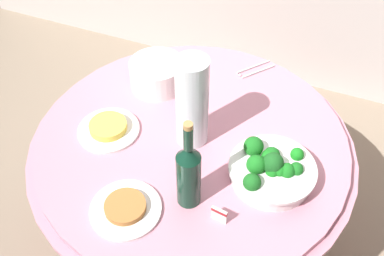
{
  "coord_description": "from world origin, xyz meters",
  "views": [
    {
      "loc": [
        0.41,
        -0.99,
        1.9
      ],
      "look_at": [
        0.0,
        0.0,
        0.79
      ],
      "focal_mm": 41.77,
      "sensor_mm": 36.0,
      "label": 1
    }
  ],
  "objects_px": {
    "serving_tongs": "(254,70)",
    "food_plate_fried_egg": "(108,128)",
    "plate_stack": "(157,74)",
    "decorative_fruit_vase": "(192,105)",
    "food_plate_peanuts": "(126,208)",
    "broccoli_bowl": "(271,170)",
    "label_placard_front": "(219,214)",
    "wine_bottle": "(189,173)"
  },
  "relations": [
    {
      "from": "broccoli_bowl",
      "to": "serving_tongs",
      "type": "distance_m",
      "value": 0.56
    },
    {
      "from": "food_plate_peanuts",
      "to": "label_placard_front",
      "type": "relative_size",
      "value": 4.0
    },
    {
      "from": "food_plate_peanuts",
      "to": "food_plate_fried_egg",
      "type": "relative_size",
      "value": 1.0
    },
    {
      "from": "broccoli_bowl",
      "to": "food_plate_fried_egg",
      "type": "height_order",
      "value": "broccoli_bowl"
    },
    {
      "from": "broccoli_bowl",
      "to": "wine_bottle",
      "type": "relative_size",
      "value": 0.83
    },
    {
      "from": "wine_bottle",
      "to": "label_placard_front",
      "type": "height_order",
      "value": "wine_bottle"
    },
    {
      "from": "food_plate_peanuts",
      "to": "food_plate_fried_egg",
      "type": "height_order",
      "value": "food_plate_fried_egg"
    },
    {
      "from": "serving_tongs",
      "to": "food_plate_fried_egg",
      "type": "relative_size",
      "value": 0.69
    },
    {
      "from": "food_plate_fried_egg",
      "to": "label_placard_front",
      "type": "height_order",
      "value": "label_placard_front"
    },
    {
      "from": "wine_bottle",
      "to": "broccoli_bowl",
      "type": "bearing_deg",
      "value": 39.43
    },
    {
      "from": "plate_stack",
      "to": "food_plate_fried_egg",
      "type": "xyz_separation_m",
      "value": [
        -0.05,
        -0.3,
        -0.04
      ]
    },
    {
      "from": "food_plate_peanuts",
      "to": "food_plate_fried_egg",
      "type": "xyz_separation_m",
      "value": [
        -0.22,
        0.27,
        0.0
      ]
    },
    {
      "from": "plate_stack",
      "to": "broccoli_bowl",
      "type": "bearing_deg",
      "value": -28.02
    },
    {
      "from": "decorative_fruit_vase",
      "to": "food_plate_peanuts",
      "type": "distance_m",
      "value": 0.39
    },
    {
      "from": "serving_tongs",
      "to": "food_plate_peanuts",
      "type": "height_order",
      "value": "food_plate_peanuts"
    },
    {
      "from": "serving_tongs",
      "to": "food_plate_fried_egg",
      "type": "distance_m",
      "value": 0.65
    },
    {
      "from": "decorative_fruit_vase",
      "to": "serving_tongs",
      "type": "bearing_deg",
      "value": 78.01
    },
    {
      "from": "food_plate_peanuts",
      "to": "wine_bottle",
      "type": "bearing_deg",
      "value": 34.81
    },
    {
      "from": "wine_bottle",
      "to": "serving_tongs",
      "type": "bearing_deg",
      "value": 89.57
    },
    {
      "from": "plate_stack",
      "to": "decorative_fruit_vase",
      "type": "distance_m",
      "value": 0.33
    },
    {
      "from": "broccoli_bowl",
      "to": "label_placard_front",
      "type": "bearing_deg",
      "value": -115.08
    },
    {
      "from": "wine_bottle",
      "to": "decorative_fruit_vase",
      "type": "relative_size",
      "value": 0.99
    },
    {
      "from": "wine_bottle",
      "to": "decorative_fruit_vase",
      "type": "distance_m",
      "value": 0.26
    },
    {
      "from": "food_plate_fried_egg",
      "to": "serving_tongs",
      "type": "bearing_deg",
      "value": 54.21
    },
    {
      "from": "wine_bottle",
      "to": "label_placard_front",
      "type": "relative_size",
      "value": 6.11
    },
    {
      "from": "serving_tongs",
      "to": "food_plate_fried_egg",
      "type": "xyz_separation_m",
      "value": [
        -0.38,
        -0.53,
        0.01
      ]
    },
    {
      "from": "plate_stack",
      "to": "food_plate_fried_egg",
      "type": "bearing_deg",
      "value": -100.2
    },
    {
      "from": "food_plate_fried_egg",
      "to": "wine_bottle",
      "type": "bearing_deg",
      "value": -23.17
    },
    {
      "from": "serving_tongs",
      "to": "food_plate_peanuts",
      "type": "bearing_deg",
      "value": -101.72
    },
    {
      "from": "food_plate_peanuts",
      "to": "plate_stack",
      "type": "bearing_deg",
      "value": 105.89
    },
    {
      "from": "decorative_fruit_vase",
      "to": "food_plate_fried_egg",
      "type": "xyz_separation_m",
      "value": [
        -0.29,
        -0.08,
        -0.15
      ]
    },
    {
      "from": "wine_bottle",
      "to": "serving_tongs",
      "type": "xyz_separation_m",
      "value": [
        0.01,
        0.69,
        -0.12
      ]
    },
    {
      "from": "food_plate_fried_egg",
      "to": "label_placard_front",
      "type": "bearing_deg",
      "value": -21.96
    },
    {
      "from": "plate_stack",
      "to": "food_plate_peanuts",
      "type": "height_order",
      "value": "plate_stack"
    },
    {
      "from": "decorative_fruit_vase",
      "to": "food_plate_fried_egg",
      "type": "bearing_deg",
      "value": -163.98
    },
    {
      "from": "food_plate_fried_egg",
      "to": "label_placard_front",
      "type": "relative_size",
      "value": 4.0
    },
    {
      "from": "broccoli_bowl",
      "to": "label_placard_front",
      "type": "height_order",
      "value": "broccoli_bowl"
    },
    {
      "from": "plate_stack",
      "to": "wine_bottle",
      "type": "distance_m",
      "value": 0.57
    },
    {
      "from": "broccoli_bowl",
      "to": "serving_tongs",
      "type": "relative_size",
      "value": 1.83
    },
    {
      "from": "plate_stack",
      "to": "serving_tongs",
      "type": "distance_m",
      "value": 0.41
    },
    {
      "from": "wine_bottle",
      "to": "food_plate_peanuts",
      "type": "distance_m",
      "value": 0.23
    },
    {
      "from": "label_placard_front",
      "to": "food_plate_peanuts",
      "type": "bearing_deg",
      "value": -164.43
    }
  ]
}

